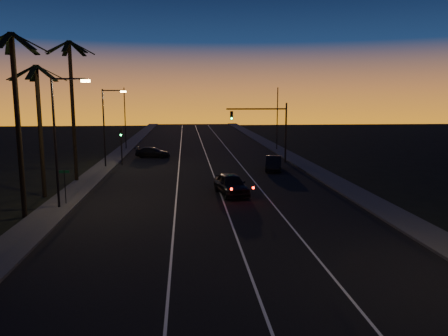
{
  "coord_description": "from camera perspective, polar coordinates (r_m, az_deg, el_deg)",
  "views": [
    {
      "loc": [
        -2.24,
        -10.21,
        7.67
      ],
      "look_at": [
        0.58,
        21.51,
        2.47
      ],
      "focal_mm": 35.0,
      "sensor_mm": 36.0,
      "label": 1
    }
  ],
  "objects": [
    {
      "name": "road",
      "position": [
        40.99,
        -1.86,
        -1.51
      ],
      "size": [
        20.0,
        170.0,
        0.01
      ],
      "primitive_type": "cube",
      "color": "black",
      "rests_on": "ground"
    },
    {
      "name": "signal_mast",
      "position": [
        51.15,
        5.52,
        5.99
      ],
      "size": [
        7.1,
        0.41,
        7.0
      ],
      "color": "black",
      "rests_on": "ground"
    },
    {
      "name": "far_pole_right",
      "position": [
        63.68,
        6.97,
        6.35
      ],
      "size": [
        0.14,
        0.14,
        9.0
      ],
      "primitive_type": "cylinder",
      "color": "black",
      "rests_on": "ground"
    },
    {
      "name": "streetlight_left_far",
      "position": [
        49.01,
        -15.08,
        5.9
      ],
      "size": [
        2.55,
        0.26,
        8.5
      ],
      "color": "black",
      "rests_on": "ground"
    },
    {
      "name": "street_sign",
      "position": [
        32.92,
        -20.07,
        -1.83
      ],
      "size": [
        0.7,
        0.06,
        2.6
      ],
      "color": "black",
      "rests_on": "ground"
    },
    {
      "name": "lane_stripe_right",
      "position": [
        41.4,
        3.68,
        -1.4
      ],
      "size": [
        0.12,
        160.0,
        0.01
      ],
      "primitive_type": "cube",
      "color": "silver",
      "rests_on": "road"
    },
    {
      "name": "signal_post",
      "position": [
        50.94,
        -13.28,
        3.64
      ],
      "size": [
        0.28,
        0.37,
        4.2
      ],
      "color": "black",
      "rests_on": "ground"
    },
    {
      "name": "cross_car",
      "position": [
        56.65,
        -9.29,
        2.04
      ],
      "size": [
        4.76,
        2.82,
        1.29
      ],
      "color": "black",
      "rests_on": "road"
    },
    {
      "name": "sidewalk_right",
      "position": [
        43.07,
        13.19,
        -1.13
      ],
      "size": [
        2.4,
        170.0,
        0.16
      ],
      "primitive_type": "cube",
      "color": "#373634",
      "rests_on": "ground"
    },
    {
      "name": "streetlight_left_near",
      "position": [
        31.46,
        -20.73,
        4.4
      ],
      "size": [
        2.55,
        0.26,
        9.0
      ],
      "color": "black",
      "rests_on": "ground"
    },
    {
      "name": "palm_near",
      "position": [
        30.06,
        -25.46,
        7.25
      ],
      "size": [
        4.25,
        4.16,
        11.53
      ],
      "color": "black",
      "rests_on": "ground"
    },
    {
      "name": "palm_mid",
      "position": [
        35.95,
        -22.97,
        6.29
      ],
      "size": [
        4.25,
        4.16,
        10.03
      ],
      "color": "black",
      "rests_on": "ground"
    },
    {
      "name": "right_car",
      "position": [
        46.17,
        6.5,
        0.61
      ],
      "size": [
        2.54,
        4.79,
        1.5
      ],
      "color": "black",
      "rests_on": "road"
    },
    {
      "name": "lead_car",
      "position": [
        34.47,
        0.95,
        -2.15
      ],
      "size": [
        2.83,
        5.7,
        1.67
      ],
      "color": "black",
      "rests_on": "road"
    },
    {
      "name": "far_pole_left",
      "position": [
        65.87,
        -12.8,
        6.28
      ],
      "size": [
        0.14,
        0.14,
        9.0
      ],
      "primitive_type": "cylinder",
      "color": "black",
      "rests_on": "ground"
    },
    {
      "name": "palm_far",
      "position": [
        41.42,
        -19.22,
        8.68
      ],
      "size": [
        4.25,
        4.16,
        12.53
      ],
      "color": "black",
      "rests_on": "ground"
    },
    {
      "name": "lane_stripe_left",
      "position": [
        40.94,
        -6.06,
        -1.55
      ],
      "size": [
        0.12,
        160.0,
        0.01
      ],
      "primitive_type": "cube",
      "color": "silver",
      "rests_on": "road"
    },
    {
      "name": "sidewalk_left",
      "position": [
        41.89,
        -17.35,
        -1.59
      ],
      "size": [
        2.4,
        170.0,
        0.16
      ],
      "primitive_type": "cube",
      "color": "#373634",
      "rests_on": "ground"
    },
    {
      "name": "lane_stripe_mid",
      "position": [
        41.02,
        -1.16,
        -1.48
      ],
      "size": [
        0.12,
        160.0,
        0.01
      ],
      "primitive_type": "cube",
      "color": "silver",
      "rests_on": "road"
    }
  ]
}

